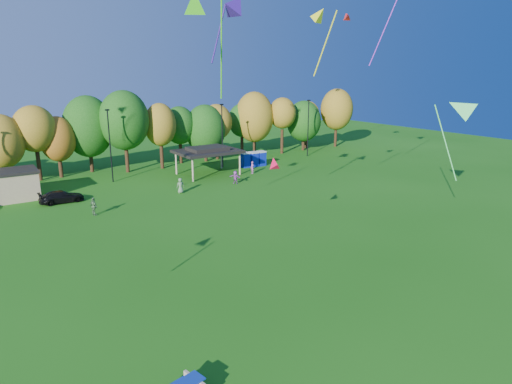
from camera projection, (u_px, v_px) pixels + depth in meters
ground at (304, 333)px, 24.56m from camera, size 160.00×160.00×0.00m
tree_line at (73, 132)px, 58.93m from camera, size 93.57×10.55×11.15m
lamp_posts at (110, 143)px, 56.41m from camera, size 64.50×0.25×9.09m
utility_building at (7, 185)px, 49.18m from camera, size 6.30×4.30×3.25m
pavilion at (208, 151)px, 60.91m from camera, size 8.20×6.20×3.77m
porta_potties at (253, 159)px, 66.57m from camera, size 3.75×1.40×2.18m
car_d at (61, 197)px, 48.49m from camera, size 4.53×1.91×1.30m
far_person_1 at (94, 207)px, 44.18m from camera, size 0.73×1.13×1.78m
far_person_2 at (235, 177)px, 56.59m from camera, size 1.14×1.56×1.63m
far_person_3 at (252, 168)px, 61.96m from camera, size 0.45×0.65×1.72m
far_person_4 at (180, 186)px, 52.21m from camera, size 0.94×0.69×1.77m
kite_3 at (459, 109)px, 36.97m from camera, size 3.69×4.42×7.84m
kite_5 at (347, 16)px, 54.30m from camera, size 1.51×1.69×1.37m
kite_8 at (320, 15)px, 35.22m from camera, size 1.86×3.23×5.43m
kite_11 at (195, 2)px, 30.62m from camera, size 2.76×4.39×7.56m
kite_12 at (274, 163)px, 33.13m from camera, size 1.20×1.43×1.22m
kite_14 at (236, 5)px, 29.68m from camera, size 3.04×1.95×4.69m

